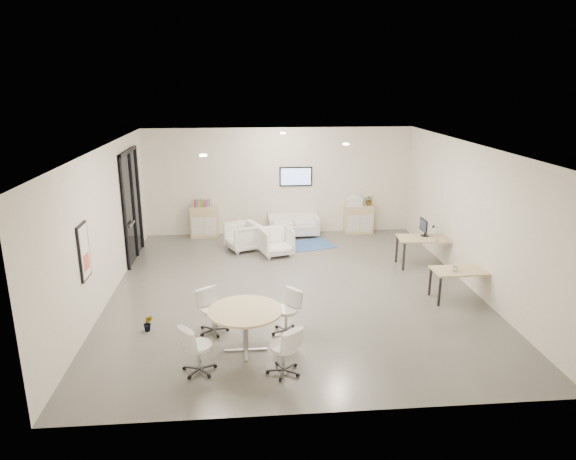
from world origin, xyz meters
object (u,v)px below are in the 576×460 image
(sideboard_left, at_px, (204,222))
(round_table, at_px, (245,314))
(armchair_right, at_px, (276,240))
(desk_rear, at_px, (426,241))
(armchair_left, at_px, (243,235))
(loveseat, at_px, (293,226))
(desk_front, at_px, (464,273))
(sideboard_right, at_px, (359,219))

(sideboard_left, relative_size, round_table, 0.72)
(armchair_right, bearing_deg, round_table, -115.73)
(desk_rear, bearing_deg, sideboard_left, 157.79)
(armchair_left, xyz_separation_m, round_table, (0.03, -5.57, 0.28))
(loveseat, xyz_separation_m, armchair_left, (-1.52, -1.21, 0.12))
(desk_rear, bearing_deg, round_table, -133.94)
(loveseat, xyz_separation_m, desk_front, (3.14, -5.00, 0.31))
(armchair_left, bearing_deg, sideboard_left, -162.97)
(armchair_right, relative_size, desk_front, 0.62)
(sideboard_left, distance_m, loveseat, 2.67)
(armchair_left, bearing_deg, loveseat, 105.46)
(armchair_left, height_order, desk_rear, armchair_left)
(sideboard_right, xyz_separation_m, armchair_right, (-2.66, -1.88, -0.02))
(round_table, bearing_deg, loveseat, 77.64)
(desk_rear, height_order, desk_front, desk_rear)
(desk_rear, height_order, round_table, round_table)
(armchair_right, height_order, desk_front, armchair_right)
(sideboard_right, height_order, armchair_left, sideboard_right)
(sideboard_right, bearing_deg, desk_front, -77.78)
(sideboard_right, distance_m, desk_front, 5.26)
(desk_front, bearing_deg, armchair_left, 139.48)
(sideboard_right, relative_size, loveseat, 0.58)
(desk_rear, relative_size, desk_front, 1.12)
(armchair_right, distance_m, desk_front, 4.99)
(sideboard_left, distance_m, armchair_right, 2.76)
(armchair_left, xyz_separation_m, armchair_right, (0.89, -0.52, -0.01))
(sideboard_right, height_order, desk_front, sideboard_right)
(armchair_left, height_order, desk_front, armchair_left)
(loveseat, bearing_deg, desk_rear, -44.55)
(desk_rear, xyz_separation_m, desk_front, (0.06, -2.12, -0.05))
(sideboard_right, bearing_deg, armchair_right, -144.75)
(armchair_right, bearing_deg, desk_rear, -33.19)
(sideboard_right, xyz_separation_m, armchair_left, (-3.55, -1.35, -0.01))
(loveseat, height_order, round_table, round_table)
(sideboard_right, bearing_deg, loveseat, -176.04)
(desk_front, relative_size, round_table, 1.03)
(sideboard_right, distance_m, loveseat, 2.04)
(sideboard_left, xyz_separation_m, desk_front, (5.80, -5.13, 0.15))
(sideboard_left, bearing_deg, loveseat, -2.96)
(round_table, bearing_deg, sideboard_left, 99.62)
(sideboard_left, xyz_separation_m, armchair_right, (2.03, -1.88, -0.05))
(armchair_left, bearing_deg, desk_front, 27.82)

